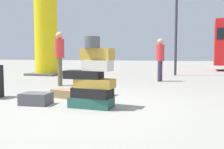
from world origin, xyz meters
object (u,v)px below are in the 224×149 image
suitcase_tower (93,80)px  suitcase_slate_foreground_far (97,89)px  suitcase_charcoal_white_trunk (36,99)px  yellow_dummy_statue (46,33)px  person_tourist_with_camera (60,54)px  person_bearded_onlooker (160,56)px  suitcase_brown_right_side (66,94)px

suitcase_tower → suitcase_slate_foreground_far: (-0.46, 1.41, -0.36)m
suitcase_charcoal_white_trunk → yellow_dummy_statue: yellow_dummy_statue is taller
person_tourist_with_camera → suitcase_charcoal_white_trunk: bearing=-15.1°
suitcase_slate_foreground_far → suitcase_charcoal_white_trunk: (-0.71, -1.48, -0.04)m
suitcase_tower → person_bearded_onlooker: person_bearded_onlooker is taller
suitcase_brown_right_side → suitcase_charcoal_white_trunk: suitcase_charcoal_white_trunk is taller
suitcase_brown_right_side → yellow_dummy_statue: bearing=140.6°
suitcase_brown_right_side → yellow_dummy_statue: 7.20m
suitcase_slate_foreground_far → person_bearded_onlooker: size_ratio=0.44×
suitcase_tower → yellow_dummy_statue: size_ratio=0.29×
suitcase_tower → suitcase_brown_right_side: suitcase_tower is taller
person_bearded_onlooker → person_tourist_with_camera: person_tourist_with_camera is taller
suitcase_brown_right_side → person_tourist_with_camera: bearing=137.6°
suitcase_slate_foreground_far → person_tourist_with_camera: bearing=146.0°
suitcase_tower → suitcase_slate_foreground_far: size_ratio=1.85×
suitcase_tower → suitcase_brown_right_side: (-0.99, 0.82, -0.42)m
suitcase_tower → person_tourist_with_camera: 3.60m
suitcase_brown_right_side → person_tourist_with_camera: 2.50m
person_bearded_onlooker → person_tourist_with_camera: size_ratio=0.93×
suitcase_slate_foreground_far → person_bearded_onlooker: person_bearded_onlooker is taller
suitcase_charcoal_white_trunk → suitcase_slate_foreground_far: bearing=57.8°
suitcase_tower → person_bearded_onlooker: 5.13m
suitcase_tower → person_bearded_onlooker: bearing=82.9°
suitcase_tower → suitcase_slate_foreground_far: suitcase_tower is taller
suitcase_charcoal_white_trunk → person_tourist_with_camera: person_tourist_with_camera is taller
suitcase_slate_foreground_far → suitcase_charcoal_white_trunk: suitcase_slate_foreground_far is taller
suitcase_brown_right_side → person_bearded_onlooker: size_ratio=0.42×
person_bearded_onlooker → person_tourist_with_camera: 3.69m
suitcase_charcoal_white_trunk → yellow_dummy_statue: 7.83m
suitcase_charcoal_white_trunk → person_bearded_onlooker: person_bearded_onlooker is taller
suitcase_slate_foreground_far → person_tourist_with_camera: size_ratio=0.41×
suitcase_slate_foreground_far → person_tourist_with_camera: person_tourist_with_camera is taller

